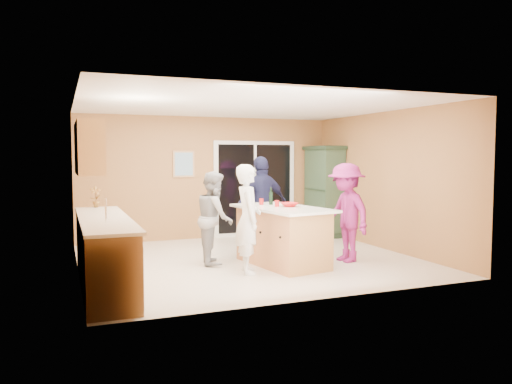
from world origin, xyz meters
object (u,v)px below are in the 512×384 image
object	(u,v)px
woman_white	(248,219)
woman_grey	(215,218)
woman_navy	(262,205)
woman_magenta	(346,213)
kitchen_island	(282,238)
green_hutch	(324,192)

from	to	relation	value
woman_white	woman_grey	distance (m)	0.88
woman_navy	woman_magenta	bearing A→B (deg)	119.99
woman_white	woman_navy	bearing A→B (deg)	-19.13
woman_white	kitchen_island	bearing A→B (deg)	-55.08
kitchen_island	woman_navy	xyz separation A→B (m)	(0.08, 1.07, 0.44)
green_hutch	woman_navy	distance (m)	2.46
woman_white	woman_magenta	bearing A→B (deg)	-73.81
woman_navy	woman_grey	bearing A→B (deg)	17.77
woman_white	woman_magenta	xyz separation A→B (m)	(1.82, 0.18, 0.00)
woman_grey	woman_magenta	bearing A→B (deg)	-96.57
kitchen_island	woman_grey	bearing A→B (deg)	143.17
green_hutch	woman_magenta	xyz separation A→B (m)	(-1.03, -2.58, -0.14)
woman_grey	woman_navy	xyz separation A→B (m)	(1.07, 0.56, 0.12)
kitchen_island	woman_white	bearing A→B (deg)	-165.27
kitchen_island	woman_navy	size ratio (longest dim) A/B	1.10
woman_grey	woman_magenta	size ratio (longest dim) A/B	0.92
woman_white	woman_navy	xyz separation A→B (m)	(0.80, 1.40, 0.06)
kitchen_island	woman_magenta	xyz separation A→B (m)	(1.10, -0.14, 0.38)
green_hutch	kitchen_island	bearing A→B (deg)	-131.19
woman_magenta	green_hutch	bearing A→B (deg)	152.57
kitchen_island	woman_white	world-z (taller)	woman_white
woman_grey	woman_white	bearing A→B (deg)	-150.96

